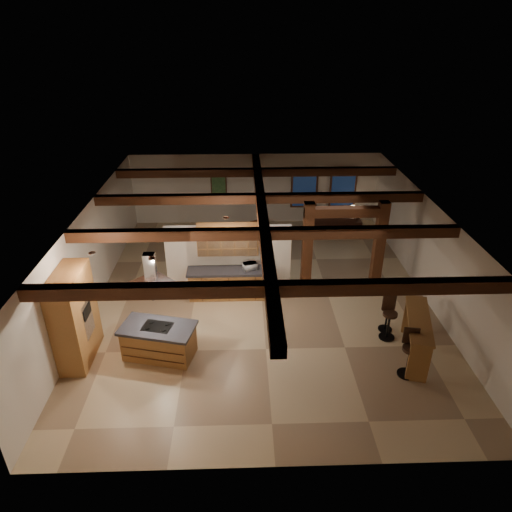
{
  "coord_description": "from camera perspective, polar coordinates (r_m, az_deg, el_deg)",
  "views": [
    {
      "loc": [
        -0.56,
        -11.87,
        7.58
      ],
      "look_at": [
        -0.16,
        0.5,
        1.19
      ],
      "focal_mm": 32.0,
      "sensor_mm": 36.0,
      "label": 1
    }
  ],
  "objects": [
    {
      "name": "partition_wall",
      "position": [
        13.97,
        -3.45,
        -0.37
      ],
      "size": [
        3.8,
        0.18,
        2.2
      ],
      "primitive_type": "cube",
      "color": "beige",
      "rests_on": "ground"
    },
    {
      "name": "back_counter",
      "position": [
        13.94,
        -3.41,
        -3.39
      ],
      "size": [
        2.5,
        0.66,
        0.94
      ],
      "color": "#985B31",
      "rests_on": "ground"
    },
    {
      "name": "kitchen_island",
      "position": [
        11.87,
        -12.03,
        -10.32
      ],
      "size": [
        1.99,
        1.36,
        0.9
      ],
      "color": "#985B31",
      "rests_on": "ground"
    },
    {
      "name": "ground",
      "position": [
        14.1,
        0.72,
        -5.22
      ],
      "size": [
        12.0,
        12.0,
        0.0
      ],
      "primitive_type": "plane",
      "color": "tan",
      "rests_on": "ground"
    },
    {
      "name": "framed_art",
      "position": [
        18.78,
        -4.69,
        8.97
      ],
      "size": [
        0.65,
        0.05,
        0.85
      ],
      "color": "#361A0D",
      "rests_on": "room_walls"
    },
    {
      "name": "back_windows",
      "position": [
        19.11,
        8.46,
        8.46
      ],
      "size": [
        2.7,
        0.07,
        1.7
      ],
      "color": "#361A0D",
      "rests_on": "room_walls"
    },
    {
      "name": "bar_counter",
      "position": [
        12.12,
        19.49,
        -8.79
      ],
      "size": [
        1.07,
        2.2,
        1.12
      ],
      "color": "#985B31",
      "rests_on": "ground"
    },
    {
      "name": "upper_display_cabinet",
      "position": [
        13.47,
        -3.55,
        2.08
      ],
      "size": [
        1.8,
        0.36,
        0.95
      ],
      "color": "#985B31",
      "rests_on": "partition_wall"
    },
    {
      "name": "bar_stool_b",
      "position": [
        12.63,
        16.27,
        -7.42
      ],
      "size": [
        0.42,
        0.42,
        1.21
      ],
      "color": "black",
      "rests_on": "ground"
    },
    {
      "name": "sofa",
      "position": [
        18.82,
        9.6,
        4.24
      ],
      "size": [
        2.22,
        0.89,
        0.64
      ],
      "primitive_type": "imported",
      "rotation": [
        0.0,
        0.0,
        3.13
      ],
      "color": "black",
      "rests_on": "ground"
    },
    {
      "name": "ceiling_beams",
      "position": [
        12.82,
        0.79,
        5.23
      ],
      "size": [
        10.0,
        12.0,
        0.28
      ],
      "color": "#361A0D",
      "rests_on": "room_walls"
    },
    {
      "name": "room_walls",
      "position": [
        13.22,
        0.76,
        1.3
      ],
      "size": [
        12.0,
        12.0,
        12.0
      ],
      "color": "beige",
      "rests_on": "ground"
    },
    {
      "name": "pantry_cabinet",
      "position": [
        11.98,
        -21.74,
        -7.09
      ],
      "size": [
        0.67,
        1.6,
        2.4
      ],
      "color": "#985B31",
      "rests_on": "ground"
    },
    {
      "name": "side_table",
      "position": [
        19.12,
        11.89,
        4.29
      ],
      "size": [
        0.61,
        0.61,
        0.59
      ],
      "primitive_type": "cube",
      "rotation": [
        0.0,
        0.0,
        -0.38
      ],
      "color": "#361A0D",
      "rests_on": "ground"
    },
    {
      "name": "table_lamp",
      "position": [
        18.91,
        12.05,
        5.82
      ],
      "size": [
        0.31,
        0.31,
        0.36
      ],
      "color": "black",
      "rests_on": "side_table"
    },
    {
      "name": "microwave",
      "position": [
        13.65,
        -0.78,
        -1.28
      ],
      "size": [
        0.46,
        0.38,
        0.22
      ],
      "primitive_type": "imported",
      "rotation": [
        0.0,
        0.0,
        3.43
      ],
      "color": "silver",
      "rests_on": "back_counter"
    },
    {
      "name": "recessed_cans",
      "position": [
        11.17,
        -11.85,
        1.76
      ],
      "size": [
        3.16,
        2.46,
        0.03
      ],
      "color": "silver",
      "rests_on": "room_walls"
    },
    {
      "name": "timber_posts",
      "position": [
        14.01,
        10.95,
        2.25
      ],
      "size": [
        2.5,
        0.3,
        2.9
      ],
      "color": "#361A0D",
      "rests_on": "ground"
    },
    {
      "name": "range_hood",
      "position": [
        11.12,
        -12.69,
        -4.87
      ],
      "size": [
        1.1,
        1.1,
        1.4
      ],
      "color": "silver",
      "rests_on": "room_walls"
    },
    {
      "name": "bar_stool_c",
      "position": [
        12.96,
        16.13,
        -6.74
      ],
      "size": [
        0.41,
        0.42,
        1.09
      ],
      "color": "black",
      "rests_on": "ground"
    },
    {
      "name": "bar_stool_a",
      "position": [
        11.56,
        18.63,
        -11.39
      ],
      "size": [
        0.43,
        0.45,
        1.23
      ],
      "color": "black",
      "rests_on": "ground"
    },
    {
      "name": "dining_chairs",
      "position": [
        16.19,
        -1.55,
        1.68
      ],
      "size": [
        2.27,
        2.27,
        1.14
      ],
      "color": "#361A0D",
      "rests_on": "ground"
    },
    {
      "name": "dining_table",
      "position": [
        16.3,
        -1.54,
        0.84
      ],
      "size": [
        1.83,
        1.07,
        0.63
      ],
      "primitive_type": "imported",
      "rotation": [
        0.0,
        0.0,
        -0.04
      ],
      "color": "#3F1F0F",
      "rests_on": "ground"
    }
  ]
}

